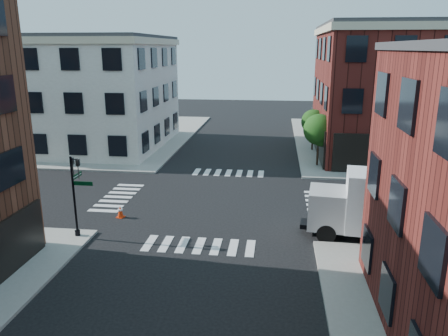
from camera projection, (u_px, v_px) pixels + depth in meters
ground at (217, 201)px, 29.70m from camera, size 120.00×120.00×0.00m
sidewalk_ne at (435, 143)px, 47.34m from camera, size 30.00×30.00×0.15m
sidewalk_nw at (67, 134)px, 52.22m from camera, size 30.00×30.00×0.15m
building_nw at (58, 93)px, 45.76m from camera, size 22.00×16.00×11.00m
tree_near at (320, 131)px, 37.53m from camera, size 2.69×2.69×4.49m
tree_far at (314, 123)px, 43.35m from camera, size 2.43×2.43×4.07m
signal_pole at (76, 188)px, 23.34m from camera, size 1.29×1.24×4.60m
box_truck at (390, 206)px, 23.19m from camera, size 8.47×3.42×3.75m
traffic_cone at (120, 212)px, 26.77m from camera, size 0.52×0.52×0.77m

